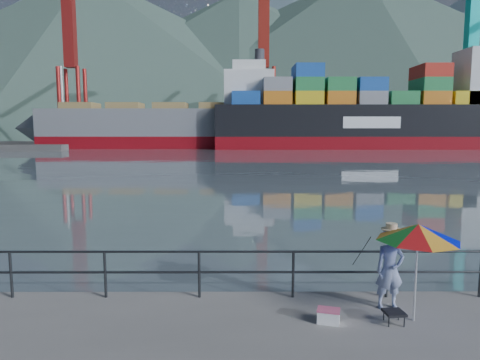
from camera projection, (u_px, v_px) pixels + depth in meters
name	position (u px, v px, depth m)	size (l,w,h in m)	color
harbor_water	(239.00, 139.00, 136.49)	(500.00, 280.00, 0.00)	slate
far_dock	(282.00, 143.00, 99.80)	(200.00, 40.00, 0.40)	#514F4C
guardrail	(246.00, 274.00, 9.08)	(22.00, 0.06, 1.03)	#2D3033
mountains	(318.00, 62.00, 209.44)	(600.00, 332.80, 80.00)	#385147
port_cranes	(388.00, 68.00, 88.98)	(116.00, 28.00, 38.40)	red
container_stacks	(397.00, 132.00, 99.95)	(58.00, 5.40, 7.80)	yellow
fisherman	(390.00, 270.00, 8.51)	(0.58, 0.38, 1.60)	#334C8B
beach_umbrella	(418.00, 232.00, 7.84)	(1.64, 1.64, 1.85)	white
folding_stool	(394.00, 317.00, 7.90)	(0.39, 0.39, 0.23)	black
cooler_bag	(328.00, 317.00, 7.93)	(0.40, 0.27, 0.23)	white
fishing_rod	(360.00, 291.00, 9.46)	(0.02, 0.02, 1.87)	black
bulk_carrier	(179.00, 124.00, 80.68)	(47.22, 8.17, 14.50)	maroon
container_ship	(373.00, 115.00, 78.59)	(54.64, 9.11, 18.10)	maroon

